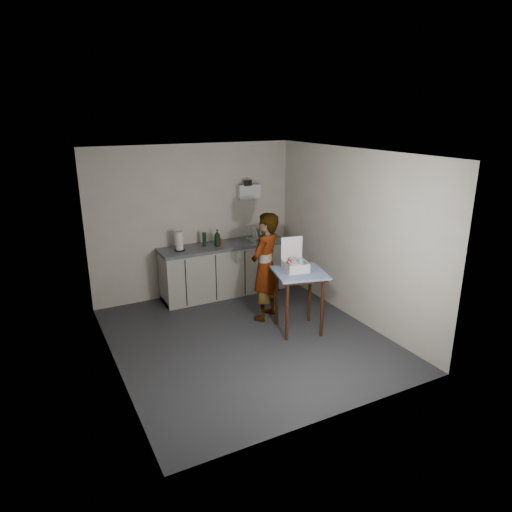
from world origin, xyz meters
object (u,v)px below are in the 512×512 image
soap_bottle (217,238)px  paper_towel (179,242)px  dark_bottle (204,239)px  bakery_box (295,263)px  soda_can (220,241)px  standing_man (265,267)px  side_table (300,279)px  kitchen_counter (224,271)px  dish_rack (259,237)px

soap_bottle → paper_towel: paper_towel is taller
dark_bottle → bakery_box: 1.91m
soap_bottle → soda_can: 0.13m
paper_towel → standing_man: bearing=-51.6°
dark_bottle → standing_man: bearing=-68.6°
side_table → paper_towel: size_ratio=2.88×
side_table → standing_man: standing_man is taller
soda_can → bakery_box: 1.78m
kitchen_counter → soda_can: size_ratio=19.37×
side_table → bakery_box: bearing=120.0°
side_table → bakery_box: (-0.03, 0.09, 0.22)m
paper_towel → dish_rack: size_ratio=0.80×
dark_bottle → bakery_box: bearing=-68.4°
side_table → dark_bottle: size_ratio=3.89×
kitchen_counter → paper_towel: (-0.78, -0.00, 0.63)m
dish_rack → bakery_box: size_ratio=0.87×
side_table → paper_towel: paper_towel is taller
standing_man → soap_bottle: (-0.30, 1.15, 0.21)m
soda_can → dish_rack: bearing=-4.3°
soda_can → dark_bottle: dark_bottle is taller
soap_bottle → bakery_box: bakery_box is taller
dish_rack → dark_bottle: bearing=173.9°
kitchen_counter → paper_towel: paper_towel is taller
soda_can → dark_bottle: size_ratio=0.49×
side_table → paper_towel: (-1.18, 1.81, 0.26)m
soap_bottle → paper_towel: (-0.65, 0.05, 0.01)m
soda_can → soap_bottle: bearing=-140.4°
standing_man → dish_rack: bearing=-146.9°
soap_bottle → standing_man: bearing=-75.3°
kitchen_counter → standing_man: 1.29m
paper_towel → bakery_box: 2.07m
dark_bottle → paper_towel: paper_towel is taller
soap_bottle → bakery_box: bearing=-73.0°
soda_can → bakery_box: bearing=-75.8°
bakery_box → soap_bottle: bearing=117.1°
dish_rack → bakery_box: (-0.29, -1.67, 0.04)m
standing_man → paper_towel: 1.55m
paper_towel → bakery_box: bearing=-56.0°
side_table → soap_bottle: (-0.53, 1.76, 0.26)m
soda_can → paper_towel: bearing=-179.6°
paper_towel → kitchen_counter: bearing=0.3°
dark_bottle → paper_towel: size_ratio=0.74×
bakery_box → dark_bottle: bearing=121.7°
kitchen_counter → soda_can: 0.54m
standing_man → dark_bottle: bearing=-102.1°
standing_man → bakery_box: bearing=78.3°
side_table → dish_rack: dish_rack is taller
side_table → bakery_box: bakery_box is taller
kitchen_counter → dish_rack: dish_rack is taller
standing_man → soap_bottle: standing_man is taller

